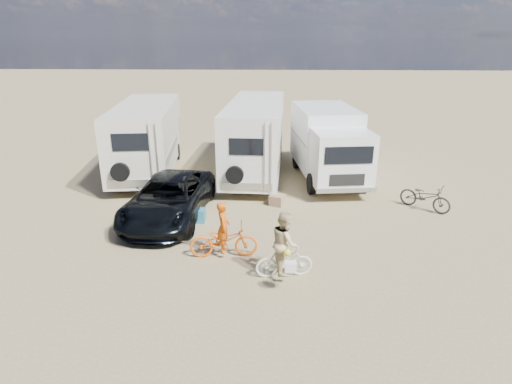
{
  "coord_description": "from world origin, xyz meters",
  "views": [
    {
      "loc": [
        1.1,
        -11.75,
        6.13
      ],
      "look_at": [
        0.61,
        1.15,
        1.3
      ],
      "focal_mm": 29.49,
      "sensor_mm": 36.0,
      "label": 1
    }
  ],
  "objects_px": {
    "dark_suv": "(169,198)",
    "bike_man": "(224,240)",
    "cooler": "(197,215)",
    "rider_woman": "(284,248)",
    "rv_left": "(147,140)",
    "bike_parked": "(425,197)",
    "rider_man": "(224,233)",
    "bike_woman": "(284,261)",
    "rv_main": "(255,138)",
    "crate": "(277,200)",
    "box_truck": "(329,146)"
  },
  "relations": [
    {
      "from": "rider_woman",
      "to": "bike_man",
      "type": "bearing_deg",
      "value": 50.28
    },
    {
      "from": "rv_left",
      "to": "bike_parked",
      "type": "relative_size",
      "value": 3.81
    },
    {
      "from": "box_truck",
      "to": "rv_left",
      "type": "bearing_deg",
      "value": 168.55
    },
    {
      "from": "box_truck",
      "to": "cooler",
      "type": "bearing_deg",
      "value": -143.29
    },
    {
      "from": "box_truck",
      "to": "bike_parked",
      "type": "height_order",
      "value": "box_truck"
    },
    {
      "from": "rv_left",
      "to": "crate",
      "type": "relative_size",
      "value": 14.47
    },
    {
      "from": "rv_left",
      "to": "rv_main",
      "type": "bearing_deg",
      "value": -4.91
    },
    {
      "from": "bike_man",
      "to": "bike_parked",
      "type": "relative_size",
      "value": 1.04
    },
    {
      "from": "bike_woman",
      "to": "rv_main",
      "type": "bearing_deg",
      "value": -1.69
    },
    {
      "from": "crate",
      "to": "rider_woman",
      "type": "bearing_deg",
      "value": -88.49
    },
    {
      "from": "rider_man",
      "to": "cooler",
      "type": "relative_size",
      "value": 2.63
    },
    {
      "from": "crate",
      "to": "bike_woman",
      "type": "bearing_deg",
      "value": -88.49
    },
    {
      "from": "bike_parked",
      "to": "crate",
      "type": "xyz_separation_m",
      "value": [
        -5.49,
        0.23,
        -0.3
      ]
    },
    {
      "from": "rider_man",
      "to": "bike_parked",
      "type": "xyz_separation_m",
      "value": [
        7.09,
        3.84,
        -0.27
      ]
    },
    {
      "from": "box_truck",
      "to": "bike_parked",
      "type": "distance_m",
      "value": 4.81
    },
    {
      "from": "rider_woman",
      "to": "cooler",
      "type": "height_order",
      "value": "rider_woman"
    },
    {
      "from": "rv_main",
      "to": "rv_left",
      "type": "xyz_separation_m",
      "value": [
        -5.02,
        -0.18,
        -0.06
      ]
    },
    {
      "from": "rv_left",
      "to": "cooler",
      "type": "bearing_deg",
      "value": -66.92
    },
    {
      "from": "bike_man",
      "to": "box_truck",
      "type": "bearing_deg",
      "value": -33.79
    },
    {
      "from": "rider_woman",
      "to": "cooler",
      "type": "relative_size",
      "value": 2.92
    },
    {
      "from": "rv_main",
      "to": "rider_man",
      "type": "bearing_deg",
      "value": -91.56
    },
    {
      "from": "crate",
      "to": "dark_suv",
      "type": "bearing_deg",
      "value": -160.84
    },
    {
      "from": "cooler",
      "to": "box_truck",
      "type": "bearing_deg",
      "value": 44.11
    },
    {
      "from": "box_truck",
      "to": "bike_man",
      "type": "height_order",
      "value": "box_truck"
    },
    {
      "from": "dark_suv",
      "to": "crate",
      "type": "height_order",
      "value": "dark_suv"
    },
    {
      "from": "rider_woman",
      "to": "bike_parked",
      "type": "distance_m",
      "value": 7.26
    },
    {
      "from": "rv_left",
      "to": "rider_man",
      "type": "distance_m",
      "value": 9.11
    },
    {
      "from": "dark_suv",
      "to": "rider_man",
      "type": "distance_m",
      "value": 3.53
    },
    {
      "from": "rv_main",
      "to": "bike_man",
      "type": "bearing_deg",
      "value": -91.56
    },
    {
      "from": "bike_woman",
      "to": "crate",
      "type": "relative_size",
      "value": 3.08
    },
    {
      "from": "rv_left",
      "to": "bike_man",
      "type": "height_order",
      "value": "rv_left"
    },
    {
      "from": "bike_parked",
      "to": "rider_woman",
      "type": "bearing_deg",
      "value": 173.37
    },
    {
      "from": "box_truck",
      "to": "crate",
      "type": "height_order",
      "value": "box_truck"
    },
    {
      "from": "bike_woman",
      "to": "crate",
      "type": "xyz_separation_m",
      "value": [
        -0.13,
        5.11,
        -0.26
      ]
    },
    {
      "from": "box_truck",
      "to": "cooler",
      "type": "xyz_separation_m",
      "value": [
        -5.1,
        -4.86,
        -1.32
      ]
    },
    {
      "from": "rv_main",
      "to": "rv_left",
      "type": "bearing_deg",
      "value": -175.15
    },
    {
      "from": "rv_main",
      "to": "rider_man",
      "type": "height_order",
      "value": "rv_main"
    },
    {
      "from": "bike_woman",
      "to": "rv_left",
      "type": "bearing_deg",
      "value": 25.71
    },
    {
      "from": "dark_suv",
      "to": "bike_man",
      "type": "xyz_separation_m",
      "value": [
        2.23,
        -2.74,
        -0.21
      ]
    },
    {
      "from": "rv_left",
      "to": "bike_woman",
      "type": "xyz_separation_m",
      "value": [
        6.14,
        -8.97,
        -1.13
      ]
    },
    {
      "from": "box_truck",
      "to": "dark_suv",
      "type": "distance_m",
      "value": 7.66
    },
    {
      "from": "bike_woman",
      "to": "cooler",
      "type": "bearing_deg",
      "value": 31.75
    },
    {
      "from": "dark_suv",
      "to": "cooler",
      "type": "xyz_separation_m",
      "value": [
        1.02,
        -0.33,
        -0.5
      ]
    },
    {
      "from": "dark_suv",
      "to": "bike_woman",
      "type": "height_order",
      "value": "dark_suv"
    },
    {
      "from": "rv_left",
      "to": "crate",
      "type": "bearing_deg",
      "value": -39.72
    },
    {
      "from": "bike_man",
      "to": "rider_man",
      "type": "distance_m",
      "value": 0.25
    },
    {
      "from": "crate",
      "to": "rv_left",
      "type": "bearing_deg",
      "value": 147.3
    },
    {
      "from": "box_truck",
      "to": "bike_man",
      "type": "xyz_separation_m",
      "value": [
        -3.89,
        -7.27,
        -1.03
      ]
    },
    {
      "from": "rider_man",
      "to": "bike_parked",
      "type": "distance_m",
      "value": 8.07
    },
    {
      "from": "dark_suv",
      "to": "bike_parked",
      "type": "bearing_deg",
      "value": 10.53
    }
  ]
}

